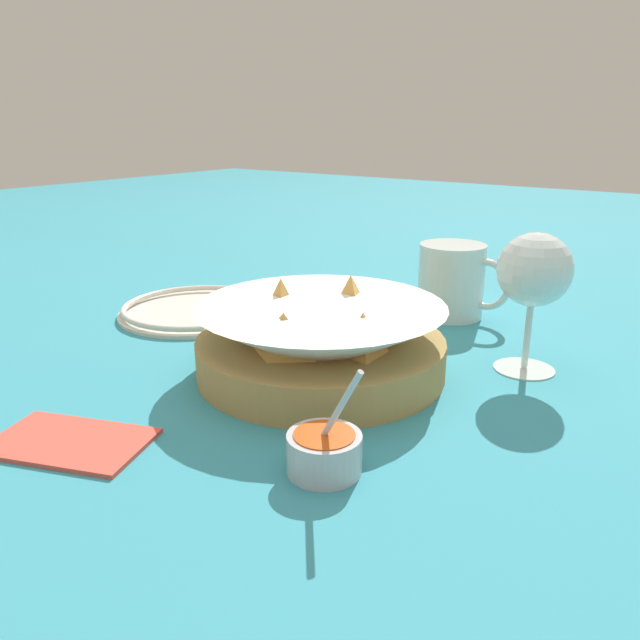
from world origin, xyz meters
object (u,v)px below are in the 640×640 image
Objects in this scene: food_basket at (320,343)px; beer_mug at (452,283)px; side_plate at (197,309)px; sauce_cup at (324,451)px; wine_glass at (534,274)px.

beer_mug reaches higher than food_basket.
side_plate is at bearing -145.36° from beer_mug.
beer_mug is at bearing 102.23° from sauce_cup.
beer_mug is (0.03, 0.27, 0.01)m from food_basket.
side_plate is (-0.38, 0.23, -0.01)m from sauce_cup.
beer_mug is at bearing 138.54° from wine_glass.
food_basket is at bearing -95.37° from beer_mug.
food_basket is at bearing -141.16° from wine_glass.
wine_glass reaches higher than sauce_cup.
beer_mug is at bearing 84.63° from food_basket.
wine_glass reaches higher than side_plate.
sauce_cup is at bearing -77.77° from beer_mug.
food_basket reaches higher than sauce_cup.
food_basket is 2.05× the size of beer_mug.
beer_mug is (-0.09, 0.43, 0.03)m from sauce_cup.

